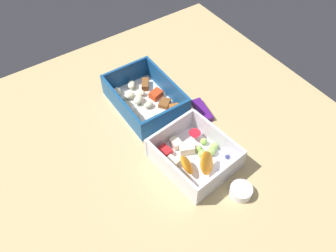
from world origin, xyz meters
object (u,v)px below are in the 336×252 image
paper_cup_liner (241,191)px  pasta_container (145,100)px  fruit_bowl (194,156)px  candy_bar (202,110)px

paper_cup_liner → pasta_container: bearing=-174.9°
pasta_container → fruit_bowl: (19.40, -0.16, -0.01)cm
fruit_bowl → paper_cup_liner: fruit_bowl is taller
paper_cup_liner → candy_bar: bearing=161.5°
fruit_bowl → paper_cup_liner: bearing=14.2°
pasta_container → fruit_bowl: bearing=-0.3°
pasta_container → candy_bar: size_ratio=2.66×
pasta_container → fruit_bowl: pasta_container is taller
pasta_container → paper_cup_liner: size_ratio=4.24×
candy_bar → paper_cup_liner: (21.56, -7.23, 0.39)cm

